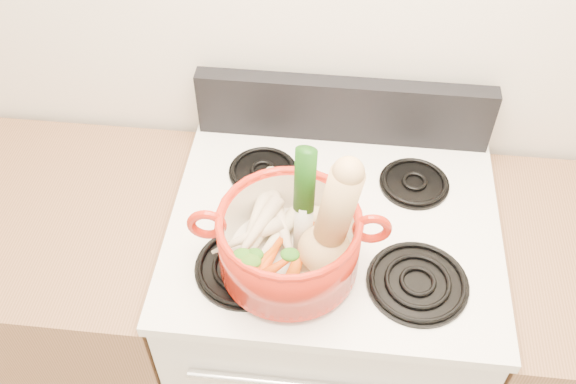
# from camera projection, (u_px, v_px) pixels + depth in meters

# --- Properties ---
(wall_back) EXTENTS (3.50, 0.02, 2.60)m
(wall_back) POSITION_uv_depth(u_px,v_px,m) (351.00, 11.00, 1.50)
(wall_back) COLOR white
(wall_back) RESTS_ON floor
(stove_body) EXTENTS (0.76, 0.65, 0.92)m
(stove_body) POSITION_uv_depth(u_px,v_px,m) (326.00, 328.00, 1.88)
(stove_body) COLOR white
(stove_body) RESTS_ON floor
(cooktop) EXTENTS (0.78, 0.67, 0.03)m
(cooktop) POSITION_uv_depth(u_px,v_px,m) (334.00, 225.00, 1.53)
(cooktop) COLOR white
(cooktop) RESTS_ON stove_body
(control_backsplash) EXTENTS (0.76, 0.05, 0.18)m
(control_backsplash) POSITION_uv_depth(u_px,v_px,m) (343.00, 110.00, 1.65)
(control_backsplash) COLOR black
(control_backsplash) RESTS_ON cooktop
(burner_front_left) EXTENTS (0.22, 0.22, 0.02)m
(burner_front_left) POSITION_uv_depth(u_px,v_px,m) (245.00, 266.00, 1.42)
(burner_front_left) COLOR black
(burner_front_left) RESTS_ON cooktop
(burner_front_right) EXTENTS (0.22, 0.22, 0.02)m
(burner_front_right) POSITION_uv_depth(u_px,v_px,m) (418.00, 282.00, 1.39)
(burner_front_right) COLOR black
(burner_front_right) RESTS_ON cooktop
(burner_back_left) EXTENTS (0.17, 0.17, 0.02)m
(burner_back_left) POSITION_uv_depth(u_px,v_px,m) (263.00, 170.00, 1.62)
(burner_back_left) COLOR black
(burner_back_left) RESTS_ON cooktop
(burner_back_right) EXTENTS (0.17, 0.17, 0.02)m
(burner_back_right) POSITION_uv_depth(u_px,v_px,m) (414.00, 182.00, 1.59)
(burner_back_right) COLOR black
(burner_back_right) RESTS_ON cooktop
(dutch_oven) EXTENTS (0.32, 0.32, 0.15)m
(dutch_oven) POSITION_uv_depth(u_px,v_px,m) (289.00, 242.00, 1.36)
(dutch_oven) COLOR #B01E0F
(dutch_oven) RESTS_ON burner_front_left
(pot_handle_left) EXTENTS (0.09, 0.03, 0.08)m
(pot_handle_left) POSITION_uv_depth(u_px,v_px,m) (207.00, 225.00, 1.33)
(pot_handle_left) COLOR #B01E0F
(pot_handle_left) RESTS_ON dutch_oven
(pot_handle_right) EXTENTS (0.09, 0.03, 0.08)m
(pot_handle_right) POSITION_uv_depth(u_px,v_px,m) (372.00, 229.00, 1.32)
(pot_handle_right) COLOR #B01E0F
(pot_handle_right) RESTS_ON dutch_oven
(squash) EXTENTS (0.18, 0.16, 0.30)m
(squash) POSITION_uv_depth(u_px,v_px,m) (330.00, 221.00, 1.27)
(squash) COLOR tan
(squash) RESTS_ON dutch_oven
(leek) EXTENTS (0.06, 0.07, 0.29)m
(leek) POSITION_uv_depth(u_px,v_px,m) (304.00, 201.00, 1.30)
(leek) COLOR beige
(leek) RESTS_ON dutch_oven
(ginger) EXTENTS (0.10, 0.08, 0.05)m
(ginger) POSITION_uv_depth(u_px,v_px,m) (304.00, 216.00, 1.44)
(ginger) COLOR tan
(ginger) RESTS_ON dutch_oven
(parsnip_0) EXTENTS (0.13, 0.19, 0.05)m
(parsnip_0) POSITION_uv_depth(u_px,v_px,m) (271.00, 244.00, 1.38)
(parsnip_0) COLOR beige
(parsnip_0) RESTS_ON dutch_oven
(parsnip_1) EXTENTS (0.10, 0.21, 0.06)m
(parsnip_1) POSITION_uv_depth(u_px,v_px,m) (253.00, 243.00, 1.38)
(parsnip_1) COLOR beige
(parsnip_1) RESTS_ON dutch_oven
(parsnip_2) EXTENTS (0.12, 0.20, 0.06)m
(parsnip_2) POSITION_uv_depth(u_px,v_px,m) (283.00, 229.00, 1.39)
(parsnip_2) COLOR beige
(parsnip_2) RESTS_ON dutch_oven
(parsnip_3) EXTENTS (0.16, 0.11, 0.05)m
(parsnip_3) POSITION_uv_depth(u_px,v_px,m) (247.00, 237.00, 1.38)
(parsnip_3) COLOR beige
(parsnip_3) RESTS_ON dutch_oven
(parsnip_4) EXTENTS (0.09, 0.22, 0.06)m
(parsnip_4) POSITION_uv_depth(u_px,v_px,m) (259.00, 209.00, 1.42)
(parsnip_4) COLOR beige
(parsnip_4) RESTS_ON dutch_oven
(parsnip_5) EXTENTS (0.11, 0.20, 0.05)m
(parsnip_5) POSITION_uv_depth(u_px,v_px,m) (255.00, 233.00, 1.37)
(parsnip_5) COLOR beige
(parsnip_5) RESTS_ON dutch_oven
(carrot_0) EXTENTS (0.09, 0.18, 0.05)m
(carrot_0) POSITION_uv_depth(u_px,v_px,m) (269.00, 260.00, 1.36)
(carrot_0) COLOR #DB550A
(carrot_0) RESTS_ON dutch_oven
(carrot_1) EXTENTS (0.10, 0.15, 0.04)m
(carrot_1) POSITION_uv_depth(u_px,v_px,m) (264.00, 261.00, 1.35)
(carrot_1) COLOR #C44E09
(carrot_1) RESTS_ON dutch_oven
(carrot_2) EXTENTS (0.06, 0.16, 0.04)m
(carrot_2) POSITION_uv_depth(u_px,v_px,m) (302.00, 251.00, 1.36)
(carrot_2) COLOR #DD450B
(carrot_2) RESTS_ON dutch_oven
(carrot_3) EXTENTS (0.11, 0.10, 0.04)m
(carrot_3) POSITION_uv_depth(u_px,v_px,m) (280.00, 265.00, 1.33)
(carrot_3) COLOR #C64709
(carrot_3) RESTS_ON dutch_oven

